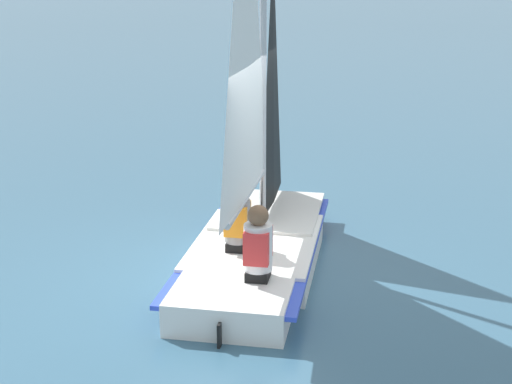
{
  "coord_description": "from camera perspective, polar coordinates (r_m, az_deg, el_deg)",
  "views": [
    {
      "loc": [
        -3.66,
        -7.15,
        3.44
      ],
      "look_at": [
        0.0,
        0.0,
        0.95
      ],
      "focal_mm": 50.0,
      "sensor_mm": 36.0,
      "label": 1
    }
  ],
  "objects": [
    {
      "name": "sailor_helm",
      "position": [
        8.22,
        -1.48,
        -2.86
      ],
      "size": [
        0.42,
        0.43,
        1.16
      ],
      "rotation": [
        0.0,
        0.0,
        0.92
      ],
      "color": "black",
      "rests_on": "ground_plane"
    },
    {
      "name": "sailor_crew",
      "position": [
        7.45,
        0.17,
        -5.04
      ],
      "size": [
        0.42,
        0.43,
        1.16
      ],
      "rotation": [
        0.0,
        0.0,
        0.92
      ],
      "color": "black",
      "rests_on": "ground_plane"
    },
    {
      "name": "ground_plane",
      "position": [
        8.74,
        0.0,
        -5.97
      ],
      "size": [
        260.0,
        260.0,
        0.0
      ],
      "primitive_type": "plane",
      "color": "#38607A"
    },
    {
      "name": "sailboat_main",
      "position": [
        8.45,
        -0.02,
        -1.1
      ],
      "size": [
        3.42,
        3.85,
        5.05
      ],
      "rotation": [
        0.0,
        0.0,
        0.92
      ],
      "color": "white",
      "rests_on": "ground_plane"
    }
  ]
}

